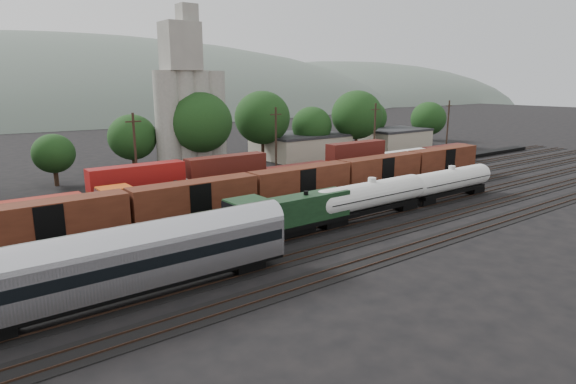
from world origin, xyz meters
TOP-DOWN VIEW (x-y plane):
  - ground at (0.00, 0.00)m, footprint 600.00×600.00m
  - tracks at (0.00, 0.00)m, footprint 180.00×33.20m
  - green_locomotive at (-6.57, -5.00)m, footprint 17.76×3.13m
  - tank_car_a at (6.63, -5.00)m, footprint 18.03×3.23m
  - tank_car_b at (22.55, -5.00)m, footprint 17.13×3.07m
  - passenger_coach at (-23.78, -10.00)m, footprint 25.13×3.10m
  - orange_locomotive at (-14.55, 10.00)m, footprint 17.47×2.91m
  - boxcar_string at (-19.22, 5.00)m, footprint 122.80×2.90m
  - container_wall at (-11.95, 15.00)m, footprint 160.00×2.60m
  - grain_silo at (3.28, 36.00)m, footprint 13.40×5.00m
  - industrial_sheds at (6.63, 35.25)m, footprint 119.38×17.26m
  - tree_band at (-2.17, 36.30)m, footprint 165.84×20.26m
  - utility_poles at (0.00, 22.00)m, footprint 122.20×0.36m
  - distant_hills at (23.92, 260.00)m, footprint 860.00×286.00m

SIDE VIEW (x-z plane):
  - distant_hills at x=23.92m, z-range -85.56..44.44m
  - ground at x=0.00m, z-range 0.00..0.00m
  - tracks at x=0.00m, z-range -0.05..0.15m
  - orange_locomotive at x=-14.55m, z-range 0.31..4.68m
  - industrial_sheds at x=6.63m, z-range 0.01..5.11m
  - container_wall at x=-11.95m, z-range -0.27..5.53m
  - tank_car_b at x=22.55m, z-range 0.42..4.91m
  - green_locomotive at x=-6.57m, z-range 0.32..5.02m
  - tank_car_a at x=6.63m, z-range 0.44..5.16m
  - boxcar_string at x=-19.22m, z-range 1.02..5.22m
  - passenger_coach at x=-23.78m, z-range 0.63..6.34m
  - utility_poles at x=0.00m, z-range 0.21..12.21m
  - tree_band at x=-2.17m, z-range 0.76..15.12m
  - grain_silo at x=3.28m, z-range -3.24..25.76m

